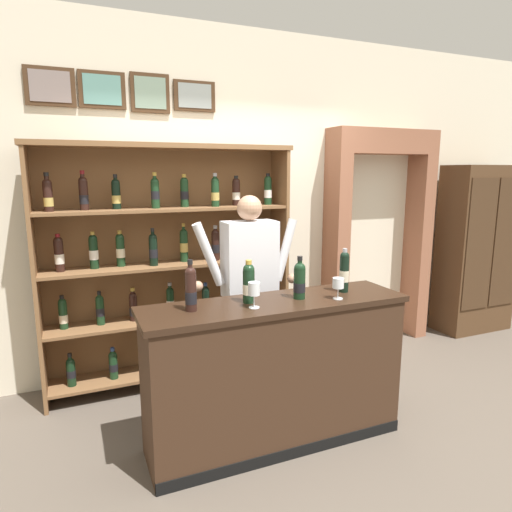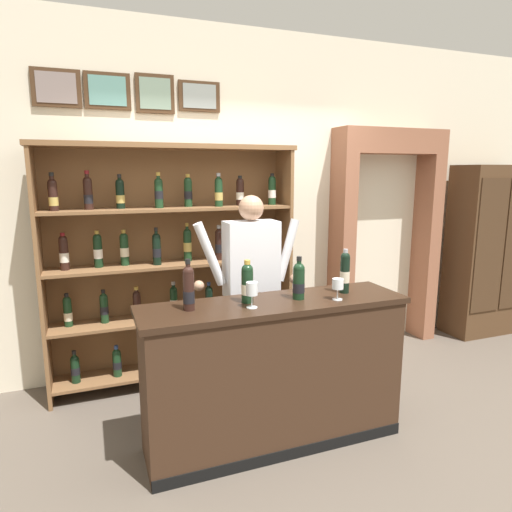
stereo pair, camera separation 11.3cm
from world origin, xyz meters
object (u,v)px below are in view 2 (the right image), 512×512
at_px(tasting_counter, 274,373).
at_px(wine_glass_center, 338,285).
at_px(tasting_bottle_super_tuscan, 247,283).
at_px(tasting_bottle_vin_santo, 345,272).
at_px(tasting_bottle_brunello, 299,280).
at_px(wine_shelf, 172,259).
at_px(wine_glass_spare, 252,290).
at_px(shopkeeper, 251,278).
at_px(side_cabinet, 487,251).
at_px(tasting_bottle_bianco, 189,288).

height_order(tasting_counter, wine_glass_center, wine_glass_center).
bearing_deg(tasting_bottle_super_tuscan, tasting_bottle_vin_santo, -1.37).
relative_size(tasting_bottle_brunello, tasting_bottle_vin_santo, 0.93).
xyz_separation_m(wine_shelf, tasting_bottle_vin_santo, (1.00, -1.17, 0.05)).
xyz_separation_m(tasting_bottle_brunello, tasting_bottle_vin_santo, (0.37, 0.02, 0.02)).
bearing_deg(wine_glass_spare, tasting_bottle_vin_santo, 8.10).
bearing_deg(wine_glass_center, shopkeeper, 117.46).
bearing_deg(side_cabinet, tasting_bottle_vin_santo, -156.50).
xyz_separation_m(tasting_counter, tasting_bottle_brunello, (0.17, 0.00, 0.63)).
relative_size(side_cabinet, wine_glass_spare, 11.64).
xyz_separation_m(tasting_counter, shopkeeper, (0.05, 0.58, 0.53)).
bearing_deg(tasting_bottle_super_tuscan, tasting_counter, -14.43).
bearing_deg(tasting_bottle_vin_santo, wine_glass_center, -134.91).
xyz_separation_m(shopkeeper, wine_glass_center, (0.36, -0.69, 0.08)).
height_order(tasting_counter, tasting_bottle_super_tuscan, tasting_bottle_super_tuscan).
bearing_deg(shopkeeper, wine_glass_spare, -109.76).
bearing_deg(wine_glass_center, tasting_bottle_vin_santo, 45.09).
bearing_deg(wine_glass_center, tasting_counter, 164.65).
distance_m(wine_shelf, wine_glass_center, 1.56).
bearing_deg(tasting_bottle_bianco, wine_glass_center, -7.62).
bearing_deg(side_cabinet, tasting_bottle_bianco, -162.95).
height_order(shopkeeper, tasting_bottle_super_tuscan, shopkeeper).
bearing_deg(tasting_counter, tasting_bottle_vin_santo, 2.95).
bearing_deg(wine_glass_center, tasting_bottle_bianco, 172.38).
distance_m(wine_glass_center, wine_glass_spare, 0.59).
bearing_deg(tasting_bottle_bianco, tasting_counter, -1.91).
bearing_deg(tasting_bottle_super_tuscan, wine_glass_center, -15.07).
bearing_deg(tasting_counter, wine_shelf, 110.83).
distance_m(tasting_bottle_brunello, tasting_bottle_vin_santo, 0.37).
relative_size(wine_shelf, tasting_bottle_super_tuscan, 7.56).
bearing_deg(shopkeeper, wine_glass_center, -62.54).
relative_size(shopkeeper, tasting_bottle_vin_santo, 5.37).
relative_size(shopkeeper, tasting_bottle_brunello, 5.78).
bearing_deg(wine_glass_center, wine_shelf, 123.33).
relative_size(tasting_counter, wine_glass_spare, 10.88).
xyz_separation_m(tasting_bottle_brunello, wine_glass_center, (0.23, -0.11, -0.03)).
height_order(wine_shelf, tasting_counter, wine_shelf).
bearing_deg(wine_shelf, wine_glass_spare, -78.21).
bearing_deg(wine_shelf, wine_glass_center, -56.67).
bearing_deg(wine_shelf, tasting_bottle_bianco, -95.43).
xyz_separation_m(tasting_counter, wine_glass_center, (0.40, -0.11, 0.61)).
bearing_deg(shopkeeper, tasting_bottle_bianco, -137.59).
height_order(tasting_bottle_bianco, tasting_bottle_vin_santo, tasting_bottle_bianco).
relative_size(wine_shelf, tasting_bottle_brunello, 7.37).
bearing_deg(tasting_bottle_super_tuscan, side_cabinet, 18.52).
distance_m(tasting_bottle_vin_santo, wine_glass_center, 0.20).
bearing_deg(tasting_bottle_vin_santo, shopkeeper, 132.06).
height_order(wine_shelf, tasting_bottle_super_tuscan, wine_shelf).
relative_size(tasting_counter, tasting_bottle_super_tuscan, 6.36).
xyz_separation_m(tasting_counter, tasting_bottle_bianco, (-0.57, 0.02, 0.65)).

